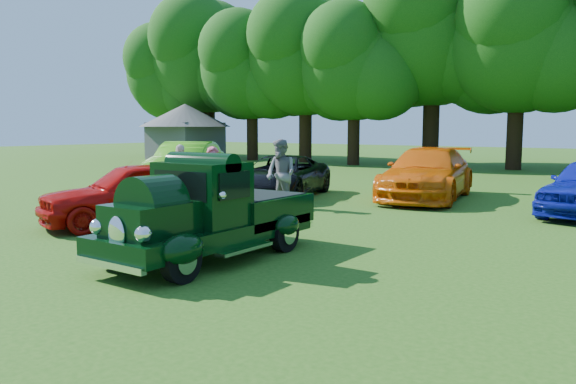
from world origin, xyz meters
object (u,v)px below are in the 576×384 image
Objects in this scene: back_car_orange at (427,174)px; hero_pickup at (211,217)px; gazebo at (185,125)px; back_car_lime at (186,164)px; spectator_white at (180,176)px; back_car_black at (280,176)px; spectator_grey at (281,174)px; red_convertible at (136,193)px; spectator_pink at (214,182)px.

hero_pickup is at bearing -99.65° from back_car_orange.
gazebo is at bearing 143.32° from back_car_orange.
back_car_lime is 9.25m from back_car_orange.
spectator_white is 24.48m from gazebo.
gazebo reaches higher than hero_pickup.
spectator_grey reaches higher than back_car_black.
spectator_white is (-2.40, -1.50, -0.07)m from spectator_grey.
back_car_lime is 6.08m from spectator_white.
spectator_pink reaches higher than red_convertible.
hero_pickup is at bearing 0.11° from red_convertible.
back_car_lime is (-9.12, 8.39, 0.13)m from hero_pickup.
spectator_white reaches higher than back_car_orange.
back_car_black is 0.75× the size of gazebo.
gazebo is (-13.11, 12.85, 1.55)m from back_car_lime.
spectator_white is at bearing 119.74° from spectator_pink.
back_car_black is 0.87× the size of back_car_orange.
spectator_white is (-4.91, 4.00, 0.17)m from hero_pickup.
hero_pickup is 0.88× the size of back_car_black.
gazebo reaches higher than back_car_lime.
back_car_orange is 0.86× the size of gazebo.
spectator_grey is at bearing 114.49° from hero_pickup.
back_car_black is at bearing 115.21° from red_convertible.
hero_pickup is 4.07m from red_convertible.
spectator_pink is 2.10m from spectator_white.
spectator_pink reaches higher than back_car_orange.
back_car_orange is (9.13, 1.46, -0.05)m from back_car_lime.
back_car_orange is (3.79, 8.32, 0.06)m from red_convertible.
back_car_orange is at bearing -19.66° from back_car_lime.
hero_pickup is 2.40× the size of spectator_white.
hero_pickup is 8.69m from back_car_black.
back_car_orange is at bearing -27.12° from gazebo.
back_car_orange is 2.88× the size of spectator_grey.
back_car_lime is 0.93× the size of back_car_orange.
red_convertible is 6.14m from back_car_black.
gazebo is (-17.32, 17.24, 1.51)m from spectator_white.
red_convertible is at bearing -80.82° from back_car_lime.
gazebo is at bearing 97.58° from spectator_pink.
hero_pickup is 9.85m from back_car_orange.
hero_pickup reaches higher than red_convertible.
back_car_lime is at bearing -44.44° from gazebo.
red_convertible is at bearing -94.05° from spectator_grey.
spectator_grey is (1.59, -2.16, 0.29)m from back_car_black.
spectator_grey is at bearing -69.16° from back_car_black.
spectator_white is at bearing -117.95° from back_car_black.
hero_pickup is at bearing -87.28° from spectator_pink.
gazebo reaches higher than spectator_grey.
gazebo is (-19.72, 15.74, 1.44)m from spectator_grey.
gazebo is (-18.45, 19.71, 1.66)m from red_convertible.
gazebo reaches higher than red_convertible.
spectator_white is (-0.81, -3.66, 0.22)m from back_car_black.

